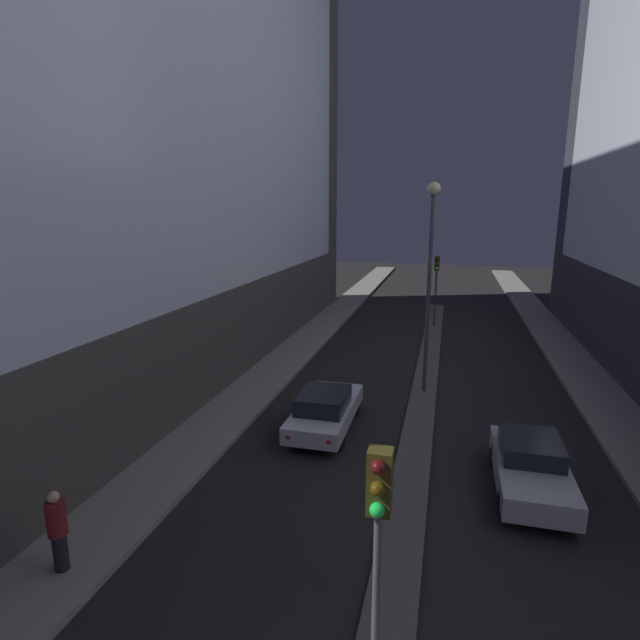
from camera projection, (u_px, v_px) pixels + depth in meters
building_left at (180, 93)px, 21.67m from camera, size 6.01×36.18×24.82m
median_strip at (426, 380)px, 22.23m from camera, size 1.03×35.26×0.13m
traffic_light_near at (378, 532)px, 6.59m from camera, size 0.32×0.42×4.44m
traffic_light_mid at (436, 275)px, 31.42m from camera, size 0.32×0.42×4.44m
street_lamp at (431, 252)px, 19.47m from camera, size 0.53×0.53×8.40m
car_left_lane at (325, 409)px, 17.28m from camera, size 1.84×4.56×1.46m
car_right_lane at (531, 466)px, 13.48m from camera, size 1.81×4.19×1.44m
pedestrian_on_left_sidewalk at (58, 529)px, 10.26m from camera, size 0.40×0.40×1.80m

